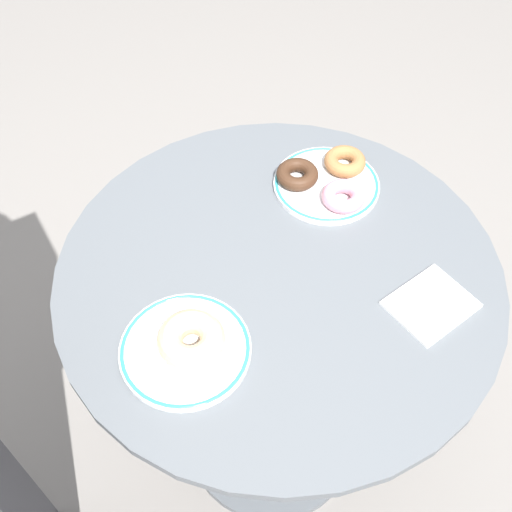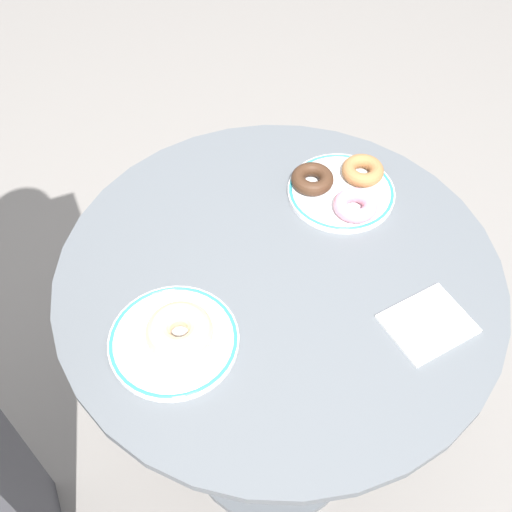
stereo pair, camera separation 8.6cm
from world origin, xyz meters
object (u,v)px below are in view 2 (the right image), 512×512
Objects in this scene: donut_pink_frosted at (355,205)px; paper_napkin at (428,324)px; donut_glazed at (180,332)px; cafe_table at (276,343)px; donut_cinnamon at (363,170)px; donut_chocolate at (312,179)px; plate_right at (341,192)px; plate_left at (174,340)px.

donut_pink_frosted is 0.61× the size of paper_napkin.
donut_glazed is 0.40m from paper_napkin.
donut_cinnamon reaches higher than cafe_table.
donut_chocolate reaches higher than paper_napkin.
donut_pink_frosted reaches higher than paper_napkin.
donut_glazed is at bearing 173.97° from donut_pink_frosted.
paper_napkin is at bearing -73.02° from cafe_table.
donut_glazed is at bearing -171.76° from donut_chocolate.
donut_cinnamon is (0.06, -0.01, 0.02)m from plate_right.
cafe_table is 9.61× the size of donut_chocolate.
plate_left is 1.02× the size of plate_right.
donut_glazed is 0.40m from donut_pink_frosted.
cafe_table is 0.33m from plate_left.
donut_glazed is (-0.43, -0.01, 0.03)m from plate_right.
donut_chocolate reaches higher than plate_right.
donut_cinnamon is 0.10m from donut_chocolate.
donut_cinnamon reaches higher than plate_left.
donut_chocolate is (-0.03, 0.05, 0.02)m from plate_right.
donut_pink_frosted is at bearing -90.70° from donut_chocolate.
donut_glazed is 1.31× the size of donut_cinnamon.
cafe_table is at bearing -171.59° from plate_right.
plate_right is at bearing 173.16° from donut_cinnamon.
donut_chocolate is 0.35m from paper_napkin.
donut_cinnamon is at bearing 5.30° from cafe_table.
paper_napkin is (-0.20, -0.27, -0.02)m from donut_cinnamon.
donut_glazed is (0.01, -0.01, 0.03)m from plate_left.
donut_pink_frosted is at bearing -6.03° from donut_glazed.
cafe_table is 5.90× the size of paper_napkin.
plate_right is 1.92× the size of donut_glazed.
plate_left is 0.03m from donut_glazed.
donut_glazed is 1.31× the size of donut_pink_frosted.
cafe_table is 0.34m from donut_glazed.
plate_left is 1.57× the size of paper_napkin.
paper_napkin is at bearing -125.97° from donut_cinnamon.
plate_right is at bearing 8.41° from cafe_table.
plate_left is at bearing 171.39° from cafe_table.
donut_pink_frosted is (0.40, -0.04, -0.01)m from donut_glazed.
cafe_table is at bearing -6.67° from donut_glazed.
donut_glazed is (-0.21, 0.02, 0.27)m from cafe_table.
plate_right is 2.52× the size of donut_cinnamon.
plate_left is 2.56× the size of donut_cinnamon.
donut_glazed is at bearing -178.98° from plate_right.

